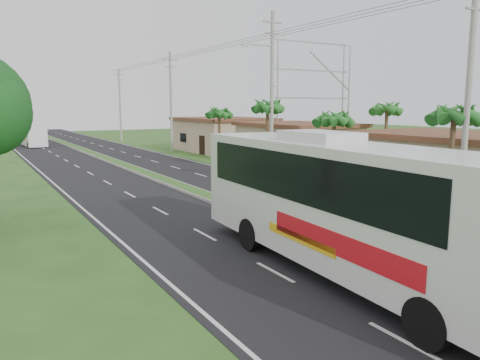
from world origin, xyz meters
TOP-DOWN VIEW (x-y plane):
  - ground at (0.00, 0.00)m, footprint 180.00×180.00m
  - road_asphalt at (0.00, 20.00)m, footprint 14.00×160.00m
  - median_strip at (0.00, 20.00)m, footprint 1.20×160.00m
  - lane_edge_left at (-6.70, 20.00)m, footprint 0.12×160.00m
  - lane_edge_right at (6.70, 20.00)m, footprint 0.12×160.00m
  - shop_near at (14.00, 6.00)m, footprint 8.60×12.60m
  - shop_mid at (14.00, 22.00)m, footprint 7.60×10.60m
  - shop_far at (14.00, 36.00)m, footprint 8.60×11.60m
  - palm_verge_a at (9.00, 3.00)m, footprint 2.40×2.40m
  - palm_verge_b at (9.40, 12.00)m, footprint 2.40×2.40m
  - palm_verge_c at (8.80, 19.00)m, footprint 2.40×2.40m
  - palm_verge_d at (9.30, 28.00)m, footprint 2.40×2.40m
  - palm_behind_shop at (17.50, 15.00)m, footprint 2.40×2.40m
  - utility_pole_a at (8.50, 2.00)m, footprint 1.60×0.28m
  - utility_pole_b at (8.47, 18.00)m, footprint 3.20×0.28m
  - utility_pole_c at (8.50, 38.00)m, footprint 1.60×0.28m
  - utility_pole_d at (8.50, 58.00)m, footprint 1.60×0.28m
  - billboard_lattice at (22.00, 30.00)m, footprint 10.18×1.18m
  - coach_bus_main at (-1.84, -1.19)m, footprint 3.45×13.57m
  - coach_bus_far at (-4.23, 55.33)m, footprint 2.70×10.29m
  - motorcyclist at (-2.00, 3.12)m, footprint 1.84×1.12m

SIDE VIEW (x-z plane):
  - ground at x=0.00m, z-range 0.00..0.00m
  - lane_edge_left at x=-6.70m, z-range 0.00..0.00m
  - lane_edge_right at x=6.70m, z-range 0.00..0.00m
  - road_asphalt at x=0.00m, z-range 0.00..0.02m
  - median_strip at x=0.00m, z-range 0.01..0.20m
  - motorcyclist at x=-2.00m, z-range -0.32..2.09m
  - coach_bus_far at x=-4.23m, z-range 0.20..3.17m
  - shop_near at x=14.00m, z-range 0.02..3.54m
  - shop_mid at x=14.00m, z-range 0.02..3.69m
  - shop_far at x=14.00m, z-range 0.02..3.84m
  - coach_bus_main at x=-1.84m, z-range 0.22..4.56m
  - palm_verge_b at x=9.40m, z-range 1.83..6.88m
  - palm_verge_d at x=9.30m, z-range 1.92..7.17m
  - palm_verge_a at x=9.00m, z-range 2.02..7.47m
  - palm_behind_shop at x=17.50m, z-range 2.11..7.76m
  - palm_verge_c at x=8.80m, z-range 2.20..8.05m
  - utility_pole_d at x=8.50m, z-range 0.17..10.67m
  - utility_pole_a at x=8.50m, z-range 0.17..11.17m
  - utility_pole_c at x=8.50m, z-range 0.17..11.17m
  - utility_pole_b at x=8.47m, z-range 0.26..12.26m
  - billboard_lattice at x=22.00m, z-range 0.79..12.86m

